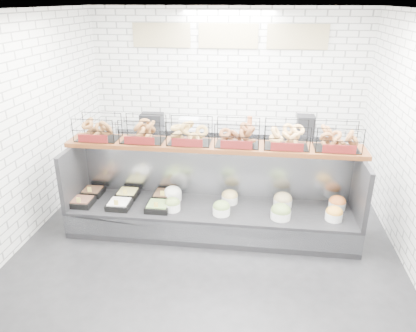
# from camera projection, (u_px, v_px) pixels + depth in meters

# --- Properties ---
(ground) EXTENTS (5.50, 5.50, 0.00)m
(ground) POSITION_uv_depth(u_px,v_px,m) (208.00, 242.00, 5.58)
(ground) COLOR black
(ground) RESTS_ON ground
(room_shell) EXTENTS (5.02, 5.51, 3.01)m
(room_shell) POSITION_uv_depth(u_px,v_px,m) (214.00, 85.00, 5.34)
(room_shell) COLOR white
(room_shell) RESTS_ON ground
(display_case) EXTENTS (4.00, 0.90, 1.20)m
(display_case) POSITION_uv_depth(u_px,v_px,m) (211.00, 209.00, 5.77)
(display_case) COLOR black
(display_case) RESTS_ON ground
(bagel_shelf) EXTENTS (4.10, 0.50, 0.40)m
(bagel_shelf) POSITION_uv_depth(u_px,v_px,m) (213.00, 135.00, 5.52)
(bagel_shelf) COLOR #49230F
(bagel_shelf) RESTS_ON display_case
(prep_counter) EXTENTS (4.00, 0.60, 1.20)m
(prep_counter) POSITION_uv_depth(u_px,v_px,m) (225.00, 150.00, 7.62)
(prep_counter) COLOR #93969B
(prep_counter) RESTS_ON ground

